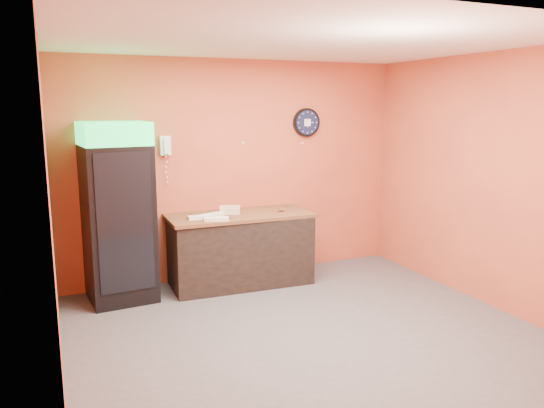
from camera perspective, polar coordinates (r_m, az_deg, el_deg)
floor at (r=5.47m, az=3.40°, el=-13.44°), size 4.50×4.50×0.00m
back_wall at (r=6.90m, az=-3.88°, el=3.68°), size 4.50×0.02×2.80m
left_wall at (r=4.54m, az=-22.72°, el=-0.71°), size 0.02×4.00×2.80m
right_wall at (r=6.39m, az=21.96°, el=2.39°), size 0.02×4.00×2.80m
ceiling at (r=5.03m, az=3.77°, el=17.12°), size 4.50×4.00×0.02m
beverage_cooler at (r=6.23m, az=-16.22°, el=-1.19°), size 0.77×0.78×2.05m
prep_counter at (r=6.70m, az=-3.46°, el=-4.99°), size 1.74×0.82×0.86m
wall_clock at (r=7.21m, az=3.73°, el=8.74°), size 0.38×0.06×0.38m
wall_phone at (r=6.57m, az=-11.40°, el=6.19°), size 0.13×0.11×0.23m
butcher_paper at (r=6.59m, az=-3.50°, el=-1.22°), size 1.80×0.81×0.04m
sub_roll_stack at (r=6.56m, az=-4.55°, el=-0.64°), size 0.26×0.16×0.11m
wrapped_sandwich_left at (r=6.32m, az=-7.73°, el=-1.43°), size 0.29×0.13×0.04m
wrapped_sandwich_mid at (r=6.21m, az=-6.00°, el=-1.62°), size 0.30×0.18×0.04m
wrapped_sandwich_right at (r=6.44m, az=-6.41°, el=-1.19°), size 0.30×0.21×0.04m
kitchen_tool at (r=6.67m, az=-4.88°, el=-0.66°), size 0.06×0.06×0.06m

